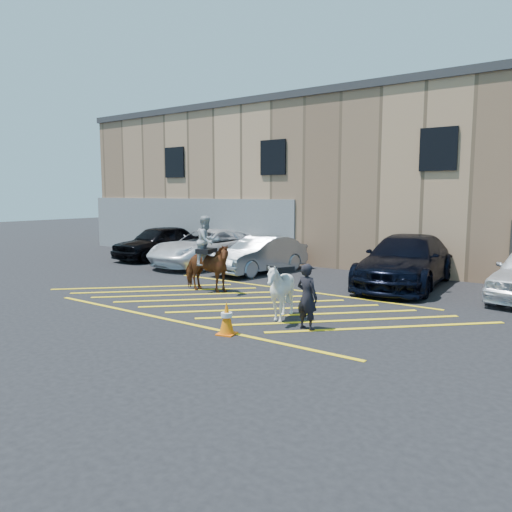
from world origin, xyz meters
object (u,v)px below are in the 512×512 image
Objects in this scene: car_blue_suv at (406,261)px; car_silver_sedan at (260,255)px; car_black_suv at (159,242)px; car_white_pickup at (208,248)px; mounted_bay at (207,261)px; saddled_white at (280,291)px; handler at (307,297)px; traffic_cone at (227,318)px.

car_silver_sedan is at bearing -179.49° from car_blue_suv.
car_black_suv is at bearing 175.05° from car_blue_suv.
car_white_pickup is 8.48m from car_blue_suv.
car_white_pickup is 2.31× the size of mounted_bay.
car_blue_suv is at bearing 82.12° from saddled_white.
handler is 1.88m from traffic_cone.
car_black_suv is at bearing 178.94° from car_white_pickup.
car_blue_suv is 6.30m from saddled_white.
car_black_suv is 0.84× the size of car_white_pickup.
handler is at bearing -22.07° from mounted_bay.
car_blue_suv reaches higher than saddled_white.
handler is 1.00m from saddled_white.
car_blue_suv is 8.05m from traffic_cone.
mounted_bay reaches higher than car_silver_sedan.
handler is 5.15m from mounted_bay.
car_black_suv is 0.80× the size of car_blue_suv.
mounted_bay reaches higher than traffic_cone.
car_black_suv reaches higher than handler.
car_silver_sedan is 0.73× the size of car_blue_suv.
car_black_suv is at bearing 150.60° from saddled_white.
mounted_bay is at bearing 137.00° from traffic_cone.
car_silver_sedan is 8.61m from traffic_cone.
car_white_pickup is 1.30× the size of car_silver_sedan.
saddled_white is (-0.94, 0.33, -0.03)m from handler.
car_white_pickup is 5.71m from mounted_bay.
car_blue_suv is 7.92× the size of traffic_cone.
traffic_cone is at bearing -43.00° from mounted_bay.
car_silver_sedan is at bearing -1.31° from car_white_pickup.
car_black_suv is at bearing 147.29° from mounted_bay.
car_silver_sedan is 5.81× the size of traffic_cone.
handler is at bearing -27.89° from car_black_suv.
car_blue_suv is at bearing 5.60° from car_white_pickup.
car_white_pickup reaches higher than saddled_white.
car_white_pickup is 10.58m from traffic_cone.
traffic_cone is at bearing 57.94° from handler.
car_black_suv is 13.19m from traffic_cone.
car_blue_suv is at bearing 81.94° from traffic_cone.
car_black_suv reaches higher than traffic_cone.
car_blue_suv is (5.56, 0.59, 0.14)m from car_silver_sedan.
saddled_white is (7.61, -5.88, -0.04)m from car_white_pickup.
car_black_suv is 2.76× the size of saddled_white.
car_blue_suv is 3.45× the size of saddled_white.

